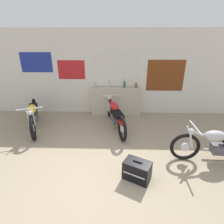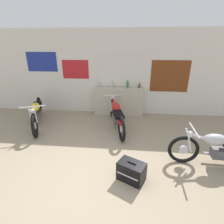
# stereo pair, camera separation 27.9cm
# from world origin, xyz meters

# --- Properties ---
(ground_plane) EXTENTS (24.00, 24.00, 0.00)m
(ground_plane) POSITION_xyz_m (0.00, 0.00, 0.00)
(ground_plane) COLOR gray
(wall_back) EXTENTS (10.00, 0.07, 2.80)m
(wall_back) POSITION_xyz_m (0.01, 3.47, 1.40)
(wall_back) COLOR silver
(wall_back) RESTS_ON ground_plane
(sill_counter) EXTENTS (1.68, 0.28, 0.95)m
(sill_counter) POSITION_xyz_m (0.35, 3.29, 0.48)
(sill_counter) COLOR #B7AD99
(sill_counter) RESTS_ON ground_plane
(bottle_leftmost) EXTENTS (0.06, 0.06, 0.24)m
(bottle_leftmost) POSITION_xyz_m (-0.35, 3.33, 1.06)
(bottle_leftmost) COLOR #B7B2A8
(bottle_leftmost) RESTS_ON sill_counter
(bottle_left_center) EXTENTS (0.08, 0.08, 0.23)m
(bottle_left_center) POSITION_xyz_m (0.12, 3.31, 1.05)
(bottle_left_center) COLOR #B7B2A8
(bottle_left_center) RESTS_ON sill_counter
(bottle_center) EXTENTS (0.07, 0.07, 0.27)m
(bottle_center) POSITION_xyz_m (0.64, 3.29, 1.07)
(bottle_center) COLOR #23662D
(bottle_center) RESTS_ON sill_counter
(bottle_right_center) EXTENTS (0.06, 0.06, 0.19)m
(bottle_right_center) POSITION_xyz_m (1.03, 3.32, 1.03)
(bottle_right_center) COLOR #5B3814
(bottle_right_center) RESTS_ON sill_counter
(motorcycle_red) EXTENTS (0.78, 2.13, 0.83)m
(motorcycle_red) POSITION_xyz_m (0.35, 2.25, 0.41)
(motorcycle_red) COLOR black
(motorcycle_red) RESTS_ON ground_plane
(motorcycle_yellow) EXTENTS (0.99, 2.06, 0.82)m
(motorcycle_yellow) POSITION_xyz_m (-2.05, 2.19, 0.41)
(motorcycle_yellow) COLOR black
(motorcycle_yellow) RESTS_ON ground_plane
(motorcycle_silver) EXTENTS (1.97, 0.64, 0.80)m
(motorcycle_silver) POSITION_xyz_m (2.52, 0.71, 0.40)
(motorcycle_silver) COLOR black
(motorcycle_silver) RESTS_ON ground_plane
(hard_case_black) EXTENTS (0.56, 0.49, 0.39)m
(hard_case_black) POSITION_xyz_m (0.78, 0.13, 0.18)
(hard_case_black) COLOR black
(hard_case_black) RESTS_ON ground_plane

